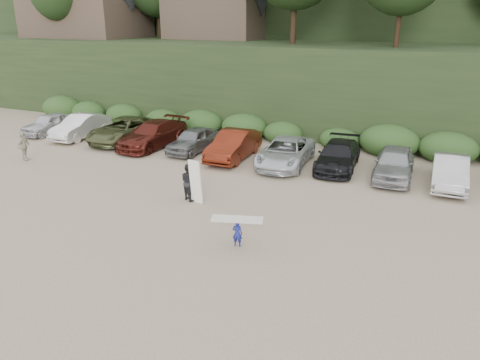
% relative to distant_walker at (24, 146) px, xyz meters
% --- Properties ---
extents(ground, '(120.00, 120.00, 0.00)m').
position_rel_distant_walker_xyz_m(ground, '(14.54, -4.21, -0.84)').
color(ground, tan).
rests_on(ground, ground).
extents(parked_cars, '(40.04, 6.05, 1.64)m').
position_rel_distant_walker_xyz_m(parked_cars, '(15.21, 5.67, -0.07)').
color(parked_cars, silver).
rests_on(parked_cars, ground).
extents(distant_walker, '(0.63, 1.06, 1.69)m').
position_rel_distant_walker_xyz_m(distant_walker, '(0.00, 0.00, 0.00)').
color(distant_walker, '#B3AF98').
rests_on(distant_walker, ground).
extents(child_surfer, '(1.93, 1.08, 1.12)m').
position_rel_distant_walker_xyz_m(child_surfer, '(15.73, -4.51, -0.08)').
color(child_surfer, navy).
rests_on(child_surfer, ground).
extents(adult_surfer, '(1.32, 0.97, 2.03)m').
position_rel_distant_walker_xyz_m(adult_surfer, '(11.84, -1.30, 0.03)').
color(adult_surfer, black).
rests_on(adult_surfer, ground).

